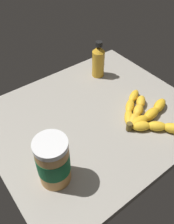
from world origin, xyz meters
TOP-DOWN VIEW (x-y plane):
  - ground_plane at (0.00, 0.00)cm, footprint 73.38×62.08cm
  - banana_bunch at (-13.85, 11.87)cm, footprint 21.54×26.45cm
  - peanut_butter_jar at (24.09, 13.07)cm, footprint 9.07×9.07cm
  - honey_bottle at (-17.26, -18.50)cm, footprint 5.27×5.27cm

SIDE VIEW (x-z plane):
  - ground_plane at x=0.00cm, z-range -3.05..0.00cm
  - banana_bunch at x=-13.85cm, z-range -0.11..3.50cm
  - honey_bottle at x=-17.26cm, z-range -0.64..15.23cm
  - peanut_butter_jar at x=24.09cm, z-range 0.00..16.01cm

